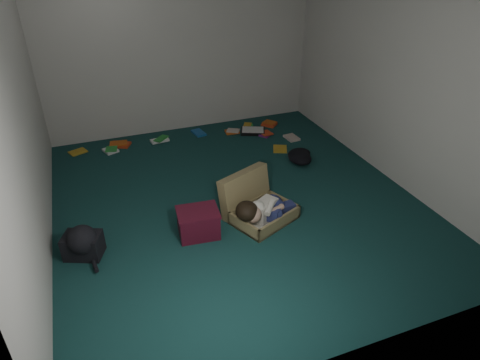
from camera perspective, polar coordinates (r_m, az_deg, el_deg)
floor at (r=4.99m, az=-0.62°, el=-2.65°), size 4.50×4.50×0.00m
wall_back at (r=6.49m, az=-7.96°, el=17.53°), size 4.50×0.00×4.50m
wall_front at (r=2.63m, az=16.64°, el=-3.85°), size 4.50×0.00×4.50m
wall_left at (r=4.21m, az=-27.41°, el=7.20°), size 0.00×4.50×4.50m
wall_right at (r=5.41m, az=20.18°, el=13.39°), size 0.00×4.50×4.50m
suitcase at (r=4.65m, az=2.13°, el=-3.29°), size 0.85×0.84×0.48m
person at (r=4.51m, az=3.24°, el=-3.90°), size 0.72×0.38×0.30m
maroon_bin at (r=4.39m, az=-5.58°, el=-5.70°), size 0.45×0.37×0.29m
backpack at (r=4.38m, az=-20.21°, el=-8.07°), size 0.53×0.49×0.26m
clothing_pile at (r=5.90m, az=8.98°, el=3.30°), size 0.53×0.49×0.14m
paper_tray at (r=6.66m, az=1.72°, el=6.54°), size 0.44×0.40×0.05m
book_scatter at (r=6.47m, az=-4.45°, el=5.58°), size 3.23×1.20×0.02m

